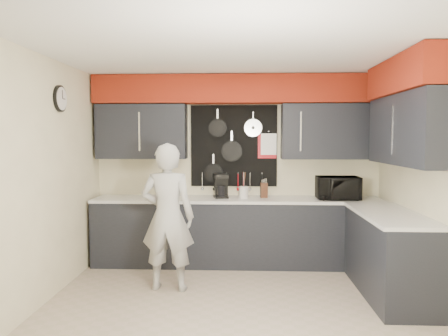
{
  "coord_description": "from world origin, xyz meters",
  "views": [
    {
      "loc": [
        0.07,
        -4.46,
        1.74
      ],
      "look_at": [
        -0.14,
        0.5,
        1.4
      ],
      "focal_mm": 35.0,
      "sensor_mm": 36.0,
      "label": 1
    }
  ],
  "objects_px": {
    "knife_block": "(264,190)",
    "utensil_crock": "(244,192)",
    "coffee_maker": "(221,185)",
    "person": "(168,217)",
    "microwave": "(338,188)"
  },
  "relations": [
    {
      "from": "knife_block",
      "to": "utensil_crock",
      "type": "xyz_separation_m",
      "value": [
        -0.28,
        -0.07,
        -0.02
      ]
    },
    {
      "from": "knife_block",
      "to": "utensil_crock",
      "type": "distance_m",
      "value": 0.29
    },
    {
      "from": "coffee_maker",
      "to": "person",
      "type": "relative_size",
      "value": 0.19
    },
    {
      "from": "utensil_crock",
      "to": "microwave",
      "type": "bearing_deg",
      "value": -1.94
    },
    {
      "from": "knife_block",
      "to": "person",
      "type": "distance_m",
      "value": 1.58
    },
    {
      "from": "utensil_crock",
      "to": "person",
      "type": "relative_size",
      "value": 0.1
    },
    {
      "from": "microwave",
      "to": "coffee_maker",
      "type": "bearing_deg",
      "value": 175.58
    },
    {
      "from": "utensil_crock",
      "to": "person",
      "type": "bearing_deg",
      "value": -130.69
    },
    {
      "from": "microwave",
      "to": "utensil_crock",
      "type": "height_order",
      "value": "microwave"
    },
    {
      "from": "person",
      "to": "utensil_crock",
      "type": "bearing_deg",
      "value": -127.11
    },
    {
      "from": "microwave",
      "to": "knife_block",
      "type": "height_order",
      "value": "microwave"
    },
    {
      "from": "knife_block",
      "to": "person",
      "type": "bearing_deg",
      "value": -142.39
    },
    {
      "from": "coffee_maker",
      "to": "knife_block",
      "type": "bearing_deg",
      "value": -9.46
    },
    {
      "from": "microwave",
      "to": "knife_block",
      "type": "bearing_deg",
      "value": 172.12
    },
    {
      "from": "microwave",
      "to": "coffee_maker",
      "type": "distance_m",
      "value": 1.57
    }
  ]
}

